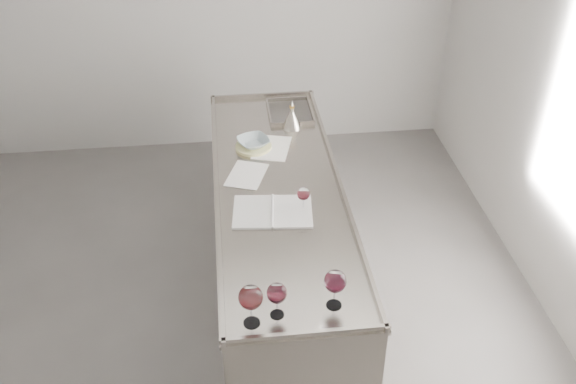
{
  "coord_description": "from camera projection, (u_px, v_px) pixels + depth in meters",
  "views": [
    {
      "loc": [
        0.2,
        -2.84,
        3.1
      ],
      "look_at": [
        0.54,
        0.12,
        1.02
      ],
      "focal_mm": 40.0,
      "sensor_mm": 36.0,
      "label": 1
    }
  ],
  "objects": [
    {
      "name": "ceramic_bowl",
      "position": [
        253.0,
        142.0,
        4.16
      ],
      "size": [
        0.26,
        0.26,
        0.05
      ],
      "primitive_type": "imported",
      "rotation": [
        0.0,
        0.0,
        0.36
      ],
      "color": "#8FA0A6",
      "rests_on": "trivet"
    },
    {
      "name": "room_shell",
      "position": [
        186.0,
        152.0,
        3.27
      ],
      "size": [
        4.54,
        5.04,
        2.84
      ],
      "color": "#53504E",
      "rests_on": "ground"
    },
    {
      "name": "loose_paper_top",
      "position": [
        272.0,
        148.0,
        4.19
      ],
      "size": [
        0.3,
        0.36,
        0.0
      ],
      "primitive_type": "cube",
      "rotation": [
        0.0,
        0.0,
        -0.26
      ],
      "color": "white",
      "rests_on": "counter"
    },
    {
      "name": "loose_paper_under",
      "position": [
        247.0,
        175.0,
        3.92
      ],
      "size": [
        0.3,
        0.35,
        0.0
      ],
      "primitive_type": "cube",
      "rotation": [
        0.0,
        0.0,
        -0.35
      ],
      "color": "silver",
      "rests_on": "counter"
    },
    {
      "name": "wine_glass_left",
      "position": [
        251.0,
        298.0,
        2.83
      ],
      "size": [
        0.11,
        0.11,
        0.22
      ],
      "rotation": [
        0.0,
        0.0,
        0.17
      ],
      "color": "white",
      "rests_on": "counter"
    },
    {
      "name": "wine_glass_right",
      "position": [
        335.0,
        282.0,
        2.93
      ],
      "size": [
        0.11,
        0.11,
        0.21
      ],
      "rotation": [
        0.0,
        0.0,
        -0.4
      ],
      "color": "white",
      "rests_on": "counter"
    },
    {
      "name": "wine_glass_small",
      "position": [
        303.0,
        194.0,
        3.57
      ],
      "size": [
        0.07,
        0.07,
        0.15
      ],
      "rotation": [
        0.0,
        0.0,
        -0.41
      ],
      "color": "white",
      "rests_on": "counter"
    },
    {
      "name": "wine_glass_middle",
      "position": [
        277.0,
        294.0,
        2.88
      ],
      "size": [
        0.09,
        0.09,
        0.19
      ],
      "rotation": [
        0.0,
        0.0,
        0.22
      ],
      "color": "white",
      "rests_on": "counter"
    },
    {
      "name": "wine_funnel",
      "position": [
        292.0,
        119.0,
        4.38
      ],
      "size": [
        0.14,
        0.14,
        0.2
      ],
      "rotation": [
        0.0,
        0.0,
        0.31
      ],
      "color": "#ABA599",
      "rests_on": "counter"
    },
    {
      "name": "notebook",
      "position": [
        273.0,
        212.0,
        3.6
      ],
      "size": [
        0.47,
        0.35,
        0.02
      ],
      "rotation": [
        0.0,
        0.0,
        -0.1
      ],
      "color": "silver",
      "rests_on": "counter"
    },
    {
      "name": "counter",
      "position": [
        279.0,
        247.0,
        4.09
      ],
      "size": [
        0.77,
        2.42,
        0.97
      ],
      "color": "gray",
      "rests_on": "ground"
    },
    {
      "name": "trivet",
      "position": [
        254.0,
        147.0,
        4.18
      ],
      "size": [
        0.3,
        0.3,
        0.02
      ],
      "primitive_type": "cylinder",
      "rotation": [
        0.0,
        0.0,
        0.36
      ],
      "color": "beige",
      "rests_on": "counter"
    }
  ]
}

